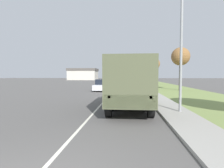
{
  "coord_description": "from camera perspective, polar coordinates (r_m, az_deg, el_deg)",
  "views": [
    {
      "loc": [
        1.86,
        -2.36,
        2.1
      ],
      "look_at": [
        0.79,
        9.92,
        1.48
      ],
      "focal_mm": 28.0,
      "sensor_mm": 36.0,
      "label": 1
    }
  ],
  "objects": [
    {
      "name": "ground_plane",
      "position": [
        42.45,
        2.46,
        0.03
      ],
      "size": [
        180.0,
        180.0,
        0.0
      ],
      "primitive_type": "plane",
      "color": "#565451"
    },
    {
      "name": "lane_centre_stripe",
      "position": [
        42.45,
        2.46,
        0.03
      ],
      "size": [
        0.12,
        120.0,
        0.0
      ],
      "color": "silver",
      "rests_on": "ground"
    },
    {
      "name": "sidewalk_right",
      "position": [
        42.49,
        8.53,
        0.08
      ],
      "size": [
        1.8,
        120.0,
        0.12
      ],
      "color": "#9E9B93",
      "rests_on": "ground"
    },
    {
      "name": "grass_strip_right",
      "position": [
        42.99,
        14.4,
        -0.01
      ],
      "size": [
        7.0,
        120.0,
        0.02
      ],
      "color": "olive",
      "rests_on": "ground"
    },
    {
      "name": "military_truck",
      "position": [
        10.76,
        5.59,
        0.64
      ],
      "size": [
        2.39,
        6.87,
        3.02
      ],
      "color": "#545B3D",
      "rests_on": "ground"
    },
    {
      "name": "car_nearest_ahead",
      "position": [
        23.91,
        -3.21,
        -0.51
      ],
      "size": [
        1.86,
        4.69,
        1.54
      ],
      "color": "silver",
      "rests_on": "ground"
    },
    {
      "name": "car_second_ahead",
      "position": [
        37.06,
        -0.21,
        0.69
      ],
      "size": [
        1.79,
        4.3,
        1.54
      ],
      "color": "#336B3D",
      "rests_on": "ground"
    },
    {
      "name": "car_third_ahead",
      "position": [
        46.04,
        0.35,
        1.18
      ],
      "size": [
        1.8,
        4.64,
        1.67
      ],
      "color": "silver",
      "rests_on": "ground"
    },
    {
      "name": "car_fourth_ahead",
      "position": [
        55.18,
        1.5,
        1.37
      ],
      "size": [
        1.89,
        4.29,
        1.47
      ],
      "color": "navy",
      "rests_on": "ground"
    },
    {
      "name": "car_farthest_ahead",
      "position": [
        71.09,
        4.68,
        1.66
      ],
      "size": [
        1.84,
        4.81,
        1.36
      ],
      "color": "navy",
      "rests_on": "ground"
    },
    {
      "name": "lamp_post",
      "position": [
        10.35,
        20.58,
        14.92
      ],
      "size": [
        1.69,
        0.24,
        7.01
      ],
      "color": "gray",
      "rests_on": "sidewalk_right"
    },
    {
      "name": "tree_mid_right",
      "position": [
        26.09,
        21.47,
        8.24
      ],
      "size": [
        2.5,
        2.5,
        5.93
      ],
      "color": "#4C3D2D",
      "rests_on": "grass_strip_right"
    },
    {
      "name": "tree_far_right",
      "position": [
        38.39,
        13.48,
        6.31
      ],
      "size": [
        2.6,
        2.6,
        5.81
      ],
      "color": "brown",
      "rests_on": "grass_strip_right"
    },
    {
      "name": "building_distant",
      "position": [
        81.02,
        -9.38,
        3.2
      ],
      "size": [
        12.79,
        9.62,
        5.18
      ],
      "color": "beige",
      "rests_on": "ground"
    }
  ]
}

